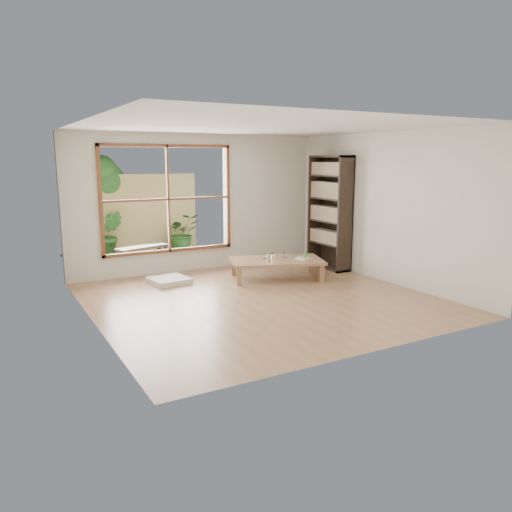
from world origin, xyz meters
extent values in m
plane|color=#A57452|center=(0.00, 0.00, 0.00)|extent=(5.00, 5.00, 0.00)
cube|color=#9C6D4C|center=(0.91, 1.02, 0.33)|extent=(1.84, 1.41, 0.05)
cube|color=#9C6D4C|center=(0.10, 0.91, 0.15)|extent=(0.10, 0.10, 0.31)
cube|color=#9C6D4C|center=(0.35, 1.62, 0.15)|extent=(0.10, 0.10, 0.31)
cube|color=#9C6D4C|center=(1.48, 0.42, 0.15)|extent=(0.10, 0.10, 0.31)
cube|color=#9C6D4C|center=(1.73, 1.12, 0.15)|extent=(0.10, 0.10, 0.31)
cube|color=white|center=(-0.90, 1.67, 0.04)|extent=(0.69, 0.69, 0.09)
cube|color=#32261C|center=(2.30, 1.30, 1.10)|extent=(0.35, 0.99, 2.20)
cylinder|color=silver|center=(0.73, 0.93, 0.42)|extent=(0.07, 0.07, 0.14)
cylinder|color=silver|center=(1.13, 1.07, 0.41)|extent=(0.07, 0.07, 0.11)
cylinder|color=silver|center=(0.95, 1.20, 0.40)|extent=(0.07, 0.07, 0.09)
cylinder|color=silver|center=(0.76, 1.17, 0.40)|extent=(0.07, 0.07, 0.09)
cube|color=white|center=(1.38, 0.84, 0.37)|extent=(0.34, 0.30, 0.02)
sphere|color=#388033|center=(1.45, 0.88, 0.41)|extent=(0.07, 0.07, 0.07)
cube|color=orange|center=(1.35, 0.80, 0.39)|extent=(0.06, 0.06, 0.03)
cube|color=beige|center=(1.31, 0.87, 0.38)|extent=(0.08, 0.07, 0.02)
cylinder|color=silver|center=(1.41, 0.78, 0.38)|extent=(0.16, 0.07, 0.01)
cube|color=#312C24|center=(-0.60, 3.56, 0.00)|extent=(2.80, 2.00, 0.05)
cube|color=#32261C|center=(-0.83, 3.45, 0.35)|extent=(1.15, 0.64, 0.05)
cube|color=#32261C|center=(-1.28, 3.19, 0.18)|extent=(0.08, 0.08, 0.30)
cube|color=#32261C|center=(-1.35, 3.42, 0.18)|extent=(0.08, 0.08, 0.30)
cube|color=#32261C|center=(-0.31, 3.49, 0.18)|extent=(0.08, 0.08, 0.30)
cube|color=#32261C|center=(-0.38, 3.72, 0.18)|extent=(0.08, 0.08, 0.30)
cube|color=tan|center=(-0.60, 4.56, 0.90)|extent=(2.80, 0.06, 1.80)
imported|color=#336A27|center=(0.36, 4.31, 0.46)|extent=(0.80, 0.70, 0.88)
imported|color=#336A27|center=(-1.30, 4.27, 0.54)|extent=(0.64, 0.56, 1.03)
cylinder|color=#4C3D2D|center=(-1.30, 4.86, 0.80)|extent=(0.14, 0.14, 1.60)
sphere|color=#336A27|center=(-1.18, 4.86, 1.65)|extent=(0.84, 0.84, 0.84)
sphere|color=#336A27|center=(-1.45, 4.94, 1.45)|extent=(0.70, 0.70, 0.70)
sphere|color=#336A27|center=(-1.27, 4.76, 1.90)|extent=(0.64, 0.64, 0.64)
camera|label=1|loc=(-3.70, -6.48, 2.14)|focal=35.00mm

